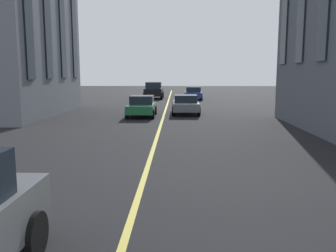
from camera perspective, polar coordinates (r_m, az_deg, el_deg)
name	(u,v)px	position (r m, az deg, el deg)	size (l,w,h in m)	color
lane_centre_line	(160,126)	(20.00, -1.23, -0.07)	(80.00, 0.16, 0.01)	#D8C64C
car_green_near	(142,106)	(24.64, -4.17, 3.16)	(3.90, 1.89, 1.40)	#1E6038
car_black_oncoming	(154,90)	(41.29, -2.25, 5.68)	(4.70, 2.14, 1.88)	black
car_blue_mid	(193,93)	(39.78, 3.99, 5.18)	(3.90, 1.89, 1.40)	navy
car_grey_far	(186,104)	(26.17, 2.81, 3.49)	(4.40, 1.95, 1.37)	slate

